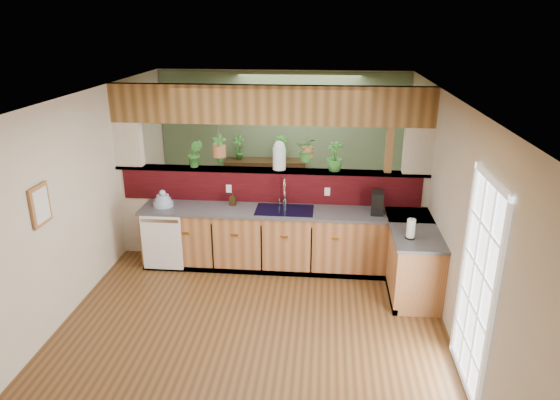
# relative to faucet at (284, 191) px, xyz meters

# --- Properties ---
(ground) EXTENTS (4.60, 7.00, 0.01)m
(ground) POSITION_rel_faucet_xyz_m (-0.23, -1.13, -1.13)
(ground) COLOR #56371A
(ground) RESTS_ON ground
(ceiling) EXTENTS (4.60, 7.00, 0.01)m
(ceiling) POSITION_rel_faucet_xyz_m (-0.23, -1.13, 1.47)
(ceiling) COLOR brown
(ceiling) RESTS_ON ground
(wall_back) EXTENTS (4.60, 0.02, 2.60)m
(wall_back) POSITION_rel_faucet_xyz_m (-0.23, 2.37, 0.17)
(wall_back) COLOR beige
(wall_back) RESTS_ON ground
(wall_left) EXTENTS (0.02, 7.00, 2.60)m
(wall_left) POSITION_rel_faucet_xyz_m (-2.53, -1.13, 0.17)
(wall_left) COLOR beige
(wall_left) RESTS_ON ground
(wall_right) EXTENTS (0.02, 7.00, 2.60)m
(wall_right) POSITION_rel_faucet_xyz_m (2.07, -1.13, 0.17)
(wall_right) COLOR beige
(wall_right) RESTS_ON ground
(pass_through_partition) EXTENTS (4.60, 0.21, 2.60)m
(pass_through_partition) POSITION_rel_faucet_xyz_m (-0.20, 0.21, 0.06)
(pass_through_partition) COLOR beige
(pass_through_partition) RESTS_ON ground
(pass_through_ledge) EXTENTS (4.60, 0.21, 0.04)m
(pass_through_ledge) POSITION_rel_faucet_xyz_m (-0.23, 0.22, 0.24)
(pass_through_ledge) COLOR brown
(pass_through_ledge) RESTS_ON ground
(header_beam) EXTENTS (4.60, 0.15, 0.55)m
(header_beam) POSITION_rel_faucet_xyz_m (-0.23, 0.22, 1.20)
(header_beam) COLOR brown
(header_beam) RESTS_ON ground
(sage_backwall) EXTENTS (4.55, 0.02, 2.55)m
(sage_backwall) POSITION_rel_faucet_xyz_m (-0.23, 2.35, 0.17)
(sage_backwall) COLOR #546E4B
(sage_backwall) RESTS_ON ground
(countertop) EXTENTS (4.14, 1.52, 0.90)m
(countertop) POSITION_rel_faucet_xyz_m (0.60, -0.27, -0.68)
(countertop) COLOR brown
(countertop) RESTS_ON ground
(dishwasher) EXTENTS (0.58, 0.03, 0.82)m
(dishwasher) POSITION_rel_faucet_xyz_m (-1.71, -0.47, -0.67)
(dishwasher) COLOR white
(dishwasher) RESTS_ON ground
(navy_sink) EXTENTS (0.82, 0.50, 0.18)m
(navy_sink) POSITION_rel_faucet_xyz_m (0.02, -0.16, -0.31)
(navy_sink) COLOR black
(navy_sink) RESTS_ON countertop
(french_door) EXTENTS (0.06, 1.02, 2.16)m
(french_door) POSITION_rel_faucet_xyz_m (2.04, -2.43, -0.08)
(french_door) COLOR white
(french_door) RESTS_ON ground
(framed_print) EXTENTS (0.04, 0.35, 0.45)m
(framed_print) POSITION_rel_faucet_xyz_m (-2.51, -1.93, 0.42)
(framed_print) COLOR brown
(framed_print) RESTS_ON wall_left
(faucet) EXTENTS (0.19, 0.19, 0.42)m
(faucet) POSITION_rel_faucet_xyz_m (0.00, 0.00, 0.00)
(faucet) COLOR #B7B7B2
(faucet) RESTS_ON countertop
(dish_stack) EXTENTS (0.28, 0.28, 0.25)m
(dish_stack) POSITION_rel_faucet_xyz_m (-1.75, -0.16, -0.15)
(dish_stack) COLOR #9AAEC7
(dish_stack) RESTS_ON countertop
(soap_dispenser) EXTENTS (0.10, 0.10, 0.19)m
(soap_dispenser) POSITION_rel_faucet_xyz_m (-0.75, -0.03, -0.13)
(soap_dispenser) COLOR #3D2A16
(soap_dispenser) RESTS_ON countertop
(coffee_maker) EXTENTS (0.17, 0.28, 0.31)m
(coffee_maker) POSITION_rel_faucet_xyz_m (1.31, -0.16, -0.08)
(coffee_maker) COLOR black
(coffee_maker) RESTS_ON countertop
(paper_towel) EXTENTS (0.13, 0.13, 0.27)m
(paper_towel) POSITION_rel_faucet_xyz_m (1.65, -0.98, -0.10)
(paper_towel) COLOR black
(paper_towel) RESTS_ON countertop
(glass_jar) EXTENTS (0.19, 0.19, 0.42)m
(glass_jar) POSITION_rel_faucet_xyz_m (-0.09, 0.22, 0.48)
(glass_jar) COLOR silver
(glass_jar) RESTS_ON pass_through_ledge
(ledge_plant_left) EXTENTS (0.24, 0.20, 0.42)m
(ledge_plant_left) POSITION_rel_faucet_xyz_m (-1.34, 0.22, 0.47)
(ledge_plant_left) COLOR #2A6924
(ledge_plant_left) RESTS_ON pass_through_ledge
(ledge_plant_right) EXTENTS (0.27, 0.27, 0.42)m
(ledge_plant_right) POSITION_rel_faucet_xyz_m (0.70, 0.22, 0.48)
(ledge_plant_right) COLOR #2A6924
(ledge_plant_right) RESTS_ON pass_through_ledge
(hanging_plant_a) EXTENTS (0.23, 0.19, 0.54)m
(hanging_plant_a) POSITION_rel_faucet_xyz_m (-0.98, 0.22, 0.69)
(hanging_plant_a) COLOR brown
(hanging_plant_a) RESTS_ON header_beam
(hanging_plant_b) EXTENTS (0.39, 0.36, 0.47)m
(hanging_plant_b) POSITION_rel_faucet_xyz_m (0.31, 0.22, 0.73)
(hanging_plant_b) COLOR brown
(hanging_plant_b) RESTS_ON header_beam
(shelving_console) EXTENTS (1.50, 0.47, 0.99)m
(shelving_console) POSITION_rel_faucet_xyz_m (-0.54, 2.12, -0.63)
(shelving_console) COLOR black
(shelving_console) RESTS_ON ground
(shelf_plant_a) EXTENTS (0.27, 0.22, 0.45)m
(shelf_plant_a) POSITION_rel_faucet_xyz_m (-1.03, 2.12, 0.09)
(shelf_plant_a) COLOR #2A6924
(shelf_plant_a) RESTS_ON shelving_console
(shelf_plant_b) EXTENTS (0.31, 0.31, 0.46)m
(shelf_plant_b) POSITION_rel_faucet_xyz_m (-0.25, 2.12, 0.10)
(shelf_plant_b) COLOR #2A6924
(shelf_plant_b) RESTS_ON shelving_console
(floor_plant) EXTENTS (0.82, 0.77, 0.73)m
(floor_plant) POSITION_rel_faucet_xyz_m (1.04, 1.01, -0.76)
(floor_plant) COLOR #2A6924
(floor_plant) RESTS_ON ground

